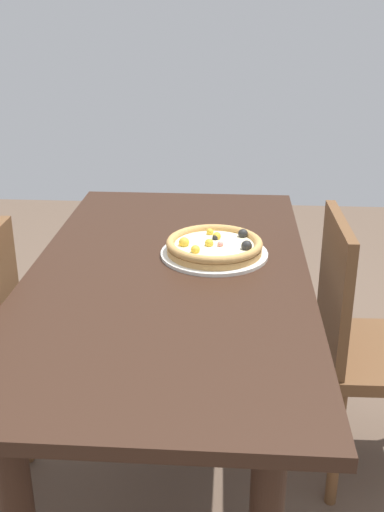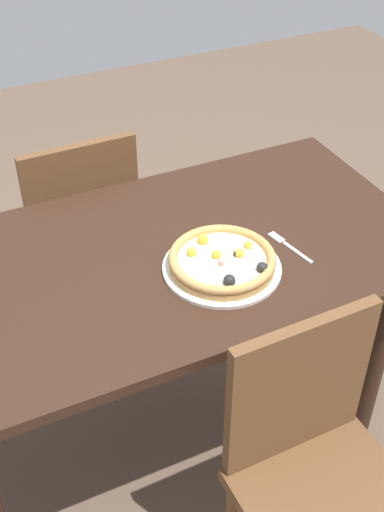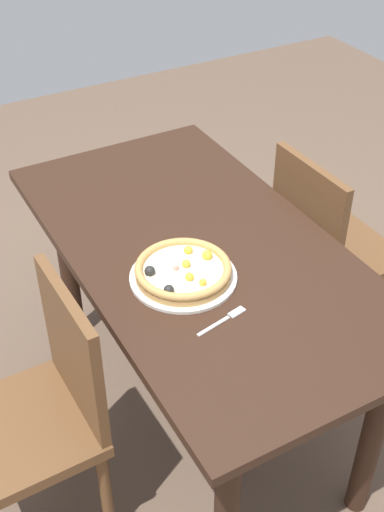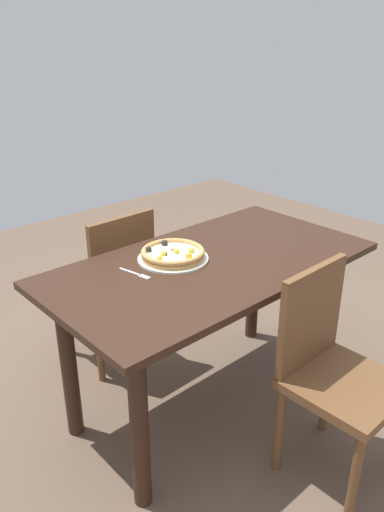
{
  "view_description": "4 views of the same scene",
  "coord_description": "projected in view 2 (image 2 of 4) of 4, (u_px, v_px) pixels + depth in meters",
  "views": [
    {
      "loc": [
        -1.55,
        -0.17,
        1.45
      ],
      "look_at": [
        0.06,
        -0.06,
        0.78
      ],
      "focal_mm": 43.38,
      "sensor_mm": 36.0,
      "label": 1
    },
    {
      "loc": [
        -0.52,
        -1.29,
        1.86
      ],
      "look_at": [
        0.06,
        -0.06,
        0.78
      ],
      "focal_mm": 46.19,
      "sensor_mm": 36.0,
      "label": 2
    },
    {
      "loc": [
        1.43,
        -0.82,
        1.99
      ],
      "look_at": [
        0.06,
        -0.06,
        0.78
      ],
      "focal_mm": 46.59,
      "sensor_mm": 36.0,
      "label": 3
    },
    {
      "loc": [
        1.4,
        1.42,
        1.66
      ],
      "look_at": [
        0.06,
        -0.06,
        0.78
      ],
      "focal_mm": 34.98,
      "sensor_mm": 36.0,
      "label": 4
    }
  ],
  "objects": [
    {
      "name": "ground_plane",
      "position": [
        169.0,
        429.0,
        2.25
      ],
      "size": [
        6.0,
        6.0,
        0.0
      ],
      "primitive_type": "plane",
      "color": "brown"
    },
    {
      "name": "chair_far",
      "position": [
        78.0,
        229.0,
        2.35
      ],
      "size": [
        0.41,
        0.41,
        0.87
      ],
      "rotation": [
        0.0,
        0.0,
        0.01
      ],
      "color": "brown",
      "rests_on": "ground"
    },
    {
      "name": "dining_table",
      "position": [
        164.0,
        289.0,
        1.85
      ],
      "size": [
        1.47,
        0.77,
        0.76
      ],
      "color": "#331E14",
      "rests_on": "ground"
    },
    {
      "name": "chair_near",
      "position": [
        319.0,
        474.0,
        1.57
      ],
      "size": [
        0.41,
        0.41,
        0.87
      ],
      "rotation": [
        0.0,
        0.0,
        3.16
      ],
      "color": "brown",
      "rests_on": "ground"
    },
    {
      "name": "plate",
      "position": [
        222.0,
        268.0,
        1.72
      ],
      "size": [
        0.31,
        0.31,
        0.01
      ],
      "primitive_type": "cylinder",
      "color": "silver",
      "rests_on": "dining_table"
    },
    {
      "name": "fork",
      "position": [
        287.0,
        245.0,
        1.8
      ],
      "size": [
        0.05,
        0.16,
        0.0
      ],
      "rotation": [
        0.0,
        0.0,
        1.77
      ],
      "color": "silver",
      "rests_on": "dining_table"
    },
    {
      "name": "pizza",
      "position": [
        222.0,
        260.0,
        1.71
      ],
      "size": [
        0.28,
        0.28,
        0.05
      ],
      "color": "tan",
      "rests_on": "plate"
    }
  ]
}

